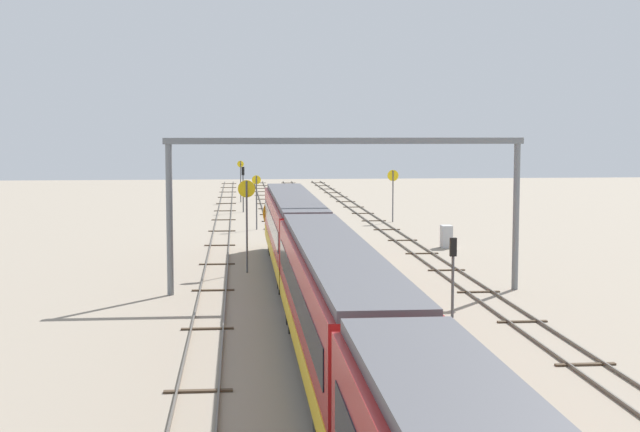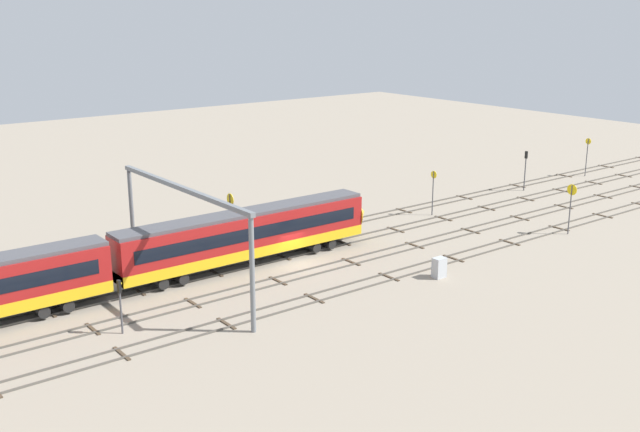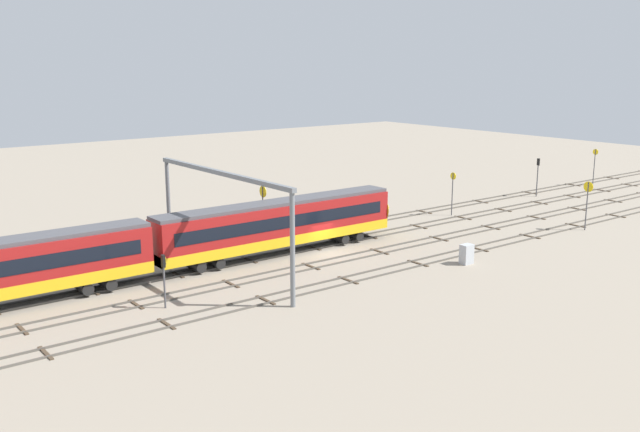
{
  "view_description": "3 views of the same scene",
  "coord_description": "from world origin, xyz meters",
  "px_view_note": "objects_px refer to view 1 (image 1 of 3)",
  "views": [
    {
      "loc": [
        -61.32,
        5.97,
        9.17
      ],
      "look_at": [
        4.95,
        -0.01,
        2.76
      ],
      "focal_mm": 51.35,
      "sensor_mm": 36.0,
      "label": 1
    },
    {
      "loc": [
        -37.06,
        -50.73,
        21.66
      ],
      "look_at": [
        3.81,
        1.85,
        3.35
      ],
      "focal_mm": 42.23,
      "sensor_mm": 36.0,
      "label": 2
    },
    {
      "loc": [
        -39.19,
        -49.15,
        17.21
      ],
      "look_at": [
        -0.37,
        0.89,
        3.38
      ],
      "focal_mm": 40.06,
      "sensor_mm": 36.0,
      "label": 3
    }
  ],
  "objects_px": {
    "signal_light_trackside_approach": "(243,183)",
    "speed_sign_far_trackside": "(247,211)",
    "train": "(388,404)",
    "relay_cabinet": "(446,237)",
    "speed_sign_mid_trackside": "(393,187)",
    "overhead_gantry": "(346,175)",
    "speed_sign_near_foreground": "(241,176)",
    "signal_light_trackside_departure": "(453,265)",
    "speed_sign_distant_end": "(256,195)"
  },
  "relations": [
    {
      "from": "speed_sign_far_trackside",
      "to": "train",
      "type": "bearing_deg",
      "value": -175.43
    },
    {
      "from": "speed_sign_far_trackside",
      "to": "speed_sign_distant_end",
      "type": "xyz_separation_m",
      "value": [
        24.79,
        -1.13,
        -0.83
      ]
    },
    {
      "from": "overhead_gantry",
      "to": "signal_light_trackside_approach",
      "type": "relative_size",
      "value": 4.05
    },
    {
      "from": "signal_light_trackside_approach",
      "to": "speed_sign_far_trackside",
      "type": "bearing_deg",
      "value": 179.96
    },
    {
      "from": "overhead_gantry",
      "to": "train",
      "type": "bearing_deg",
      "value": 175.19
    },
    {
      "from": "speed_sign_distant_end",
      "to": "signal_light_trackside_departure",
      "type": "distance_m",
      "value": 40.51
    },
    {
      "from": "signal_light_trackside_approach",
      "to": "relay_cabinet",
      "type": "xyz_separation_m",
      "value": [
        -31.37,
        -15.36,
        -2.35
      ]
    },
    {
      "from": "speed_sign_mid_trackside",
      "to": "signal_light_trackside_approach",
      "type": "distance_m",
      "value": 18.76
    },
    {
      "from": "speed_sign_near_foreground",
      "to": "speed_sign_distant_end",
      "type": "xyz_separation_m",
      "value": [
        -30.81,
        -1.32,
        -0.13
      ]
    },
    {
      "from": "overhead_gantry",
      "to": "signal_light_trackside_approach",
      "type": "height_order",
      "value": "overhead_gantry"
    },
    {
      "from": "speed_sign_far_trackside",
      "to": "overhead_gantry",
      "type": "bearing_deg",
      "value": -144.02
    },
    {
      "from": "signal_light_trackside_approach",
      "to": "signal_light_trackside_departure",
      "type": "height_order",
      "value": "signal_light_trackside_approach"
    },
    {
      "from": "relay_cabinet",
      "to": "speed_sign_far_trackside",
      "type": "bearing_deg",
      "value": 125.08
    },
    {
      "from": "signal_light_trackside_departure",
      "to": "relay_cabinet",
      "type": "height_order",
      "value": "signal_light_trackside_departure"
    },
    {
      "from": "speed_sign_distant_end",
      "to": "speed_sign_far_trackside",
      "type": "bearing_deg",
      "value": 177.4
    },
    {
      "from": "speed_sign_near_foreground",
      "to": "speed_sign_far_trackside",
      "type": "distance_m",
      "value": 55.61
    },
    {
      "from": "overhead_gantry",
      "to": "speed_sign_near_foreground",
      "type": "distance_m",
      "value": 63.41
    },
    {
      "from": "overhead_gantry",
      "to": "speed_sign_far_trackside",
      "type": "xyz_separation_m",
      "value": [
        7.47,
        5.42,
        -2.65
      ]
    },
    {
      "from": "signal_light_trackside_departure",
      "to": "speed_sign_near_foreground",
      "type": "bearing_deg",
      "value": 8.06
    },
    {
      "from": "speed_sign_near_foreground",
      "to": "speed_sign_distant_end",
      "type": "distance_m",
      "value": 30.84
    },
    {
      "from": "speed_sign_far_trackside",
      "to": "signal_light_trackside_approach",
      "type": "relative_size",
      "value": 1.19
    },
    {
      "from": "speed_sign_near_foreground",
      "to": "speed_sign_mid_trackside",
      "type": "xyz_separation_m",
      "value": [
        -25.32,
        -14.73,
        0.2
      ]
    },
    {
      "from": "speed_sign_mid_trackside",
      "to": "relay_cabinet",
      "type": "bearing_deg",
      "value": -177.5
    },
    {
      "from": "overhead_gantry",
      "to": "speed_sign_near_foreground",
      "type": "relative_size",
      "value": 3.9
    },
    {
      "from": "speed_sign_mid_trackside",
      "to": "relay_cabinet",
      "type": "distance_m",
      "value": 19.66
    },
    {
      "from": "overhead_gantry",
      "to": "signal_light_trackside_approach",
      "type": "xyz_separation_m",
      "value": [
        49.64,
        5.39,
        -3.38
      ]
    },
    {
      "from": "speed_sign_far_trackside",
      "to": "signal_light_trackside_approach",
      "type": "bearing_deg",
      "value": -0.04
    },
    {
      "from": "train",
      "to": "signal_light_trackside_departure",
      "type": "bearing_deg",
      "value": -17.17
    },
    {
      "from": "train",
      "to": "relay_cabinet",
      "type": "height_order",
      "value": "train"
    },
    {
      "from": "speed_sign_near_foreground",
      "to": "signal_light_trackside_approach",
      "type": "bearing_deg",
      "value": -179.05
    },
    {
      "from": "signal_light_trackside_approach",
      "to": "relay_cabinet",
      "type": "relative_size",
      "value": 2.87
    },
    {
      "from": "overhead_gantry",
      "to": "speed_sign_distant_end",
      "type": "distance_m",
      "value": 32.73
    },
    {
      "from": "train",
      "to": "speed_sign_far_trackside",
      "type": "relative_size",
      "value": 16.96
    },
    {
      "from": "speed_sign_distant_end",
      "to": "relay_cabinet",
      "type": "height_order",
      "value": "speed_sign_distant_end"
    },
    {
      "from": "speed_sign_near_foreground",
      "to": "signal_light_trackside_departure",
      "type": "bearing_deg",
      "value": -171.94
    },
    {
      "from": "speed_sign_distant_end",
      "to": "signal_light_trackside_departure",
      "type": "bearing_deg",
      "value": -167.67
    },
    {
      "from": "speed_sign_near_foreground",
      "to": "speed_sign_far_trackside",
      "type": "height_order",
      "value": "speed_sign_far_trackside"
    },
    {
      "from": "signal_light_trackside_approach",
      "to": "train",
      "type": "bearing_deg",
      "value": -177.88
    },
    {
      "from": "train",
      "to": "speed_sign_far_trackside",
      "type": "xyz_separation_m",
      "value": [
        36.88,
        2.95,
        1.29
      ]
    },
    {
      "from": "speed_sign_distant_end",
      "to": "signal_light_trackside_approach",
      "type": "bearing_deg",
      "value": 3.61
    },
    {
      "from": "speed_sign_distant_end",
      "to": "speed_sign_mid_trackside",
      "type": "bearing_deg",
      "value": -67.75
    },
    {
      "from": "speed_sign_near_foreground",
      "to": "signal_light_trackside_departure",
      "type": "xyz_separation_m",
      "value": [
        -70.38,
        -9.97,
        -0.65
      ]
    },
    {
      "from": "overhead_gantry",
      "to": "speed_sign_far_trackside",
      "type": "height_order",
      "value": "overhead_gantry"
    },
    {
      "from": "speed_sign_far_trackside",
      "to": "relay_cabinet",
      "type": "height_order",
      "value": "speed_sign_far_trackside"
    },
    {
      "from": "train",
      "to": "relay_cabinet",
      "type": "distance_m",
      "value": 49.31
    },
    {
      "from": "train",
      "to": "speed_sign_near_foreground",
      "type": "distance_m",
      "value": 92.54
    },
    {
      "from": "signal_light_trackside_departure",
      "to": "signal_light_trackside_approach",
      "type": "bearing_deg",
      "value": 9.71
    },
    {
      "from": "speed_sign_near_foreground",
      "to": "relay_cabinet",
      "type": "xyz_separation_m",
      "value": [
        -44.79,
        -15.58,
        -2.38
      ]
    },
    {
      "from": "overhead_gantry",
      "to": "relay_cabinet",
      "type": "relative_size",
      "value": 11.6
    },
    {
      "from": "signal_light_trackside_approach",
      "to": "signal_light_trackside_departure",
      "type": "distance_m",
      "value": 57.79
    }
  ]
}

